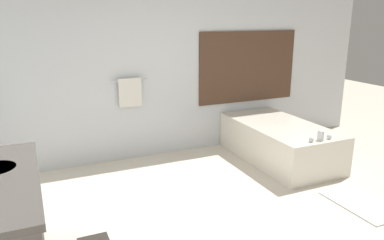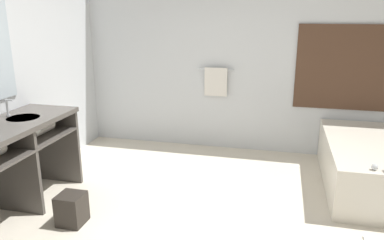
% 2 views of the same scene
% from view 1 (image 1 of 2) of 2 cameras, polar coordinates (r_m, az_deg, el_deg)
% --- Properties ---
extents(ground_plane, '(16.00, 16.00, 0.00)m').
position_cam_1_polar(ground_plane, '(3.81, 4.59, -16.14)').
color(ground_plane, beige).
rests_on(ground_plane, ground).
extents(wall_back_with_blinds, '(7.40, 0.13, 2.70)m').
position_cam_1_polar(wall_back_with_blinds, '(5.36, -6.08, 8.46)').
color(wall_back_with_blinds, silver).
rests_on(wall_back_with_blinds, ground_plane).
extents(bathtub, '(0.94, 1.79, 0.65)m').
position_cam_1_polar(bathtub, '(5.49, 13.14, -2.99)').
color(bathtub, silver).
rests_on(bathtub, ground_plane).
extents(bath_mat, '(0.46, 0.81, 0.02)m').
position_cam_1_polar(bath_mat, '(4.60, 24.33, -11.57)').
color(bath_mat, white).
rests_on(bath_mat, ground_plane).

